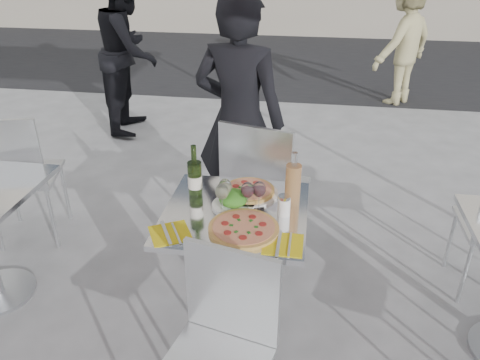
# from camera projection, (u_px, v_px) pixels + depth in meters

# --- Properties ---
(ground) EXTENTS (80.00, 80.00, 0.00)m
(ground) POSITION_uv_depth(u_px,v_px,m) (236.00, 321.00, 2.72)
(ground) COLOR slate
(street_asphalt) EXTENTS (24.00, 5.00, 0.00)m
(street_asphalt) POSITION_uv_depth(u_px,v_px,m) (295.00, 58.00, 8.39)
(street_asphalt) COLOR black
(street_asphalt) RESTS_ON ground
(main_table) EXTENTS (0.72, 0.72, 0.75)m
(main_table) POSITION_uv_depth(u_px,v_px,m) (236.00, 245.00, 2.46)
(main_table) COLOR #B7BABF
(main_table) RESTS_ON ground
(chair_far) EXTENTS (0.57, 0.58, 1.01)m
(chair_far) POSITION_uv_depth(u_px,v_px,m) (262.00, 181.00, 2.96)
(chair_far) COLOR silver
(chair_far) RESTS_ON ground
(chair_near) EXTENTS (0.50, 0.51, 0.91)m
(chair_near) POSITION_uv_depth(u_px,v_px,m) (221.00, 339.00, 1.90)
(chair_near) COLOR silver
(chair_near) RESTS_ON ground
(side_chair_lfar) EXTENTS (0.55, 0.56, 0.99)m
(side_chair_lfar) POSITION_uv_depth(u_px,v_px,m) (17.00, 170.00, 3.14)
(side_chair_lfar) COLOR silver
(side_chair_lfar) RESTS_ON ground
(woman_diner) EXTENTS (0.70, 0.53, 1.73)m
(woman_diner) POSITION_uv_depth(u_px,v_px,m) (239.00, 122.00, 3.16)
(woman_diner) COLOR black
(woman_diner) RESTS_ON ground
(pedestrian_a) EXTENTS (0.74, 0.91, 1.74)m
(pedestrian_a) POSITION_uv_depth(u_px,v_px,m) (129.00, 51.00, 5.01)
(pedestrian_a) COLOR black
(pedestrian_a) RESTS_ON ground
(pedestrian_b) EXTENTS (1.11, 1.15, 1.58)m
(pedestrian_b) POSITION_uv_depth(u_px,v_px,m) (403.00, 42.00, 5.85)
(pedestrian_b) COLOR tan
(pedestrian_b) RESTS_ON ground
(pizza_near) EXTENTS (0.34, 0.34, 0.02)m
(pizza_near) POSITION_uv_depth(u_px,v_px,m) (244.00, 228.00, 2.21)
(pizza_near) COLOR #DCAF56
(pizza_near) RESTS_ON main_table
(pizza_far) EXTENTS (0.31, 0.31, 0.03)m
(pizza_far) POSITION_uv_depth(u_px,v_px,m) (249.00, 191.00, 2.51)
(pizza_far) COLOR white
(pizza_far) RESTS_ON main_table
(salad_plate) EXTENTS (0.22, 0.22, 0.09)m
(salad_plate) POSITION_uv_depth(u_px,v_px,m) (233.00, 200.00, 2.39)
(salad_plate) COLOR white
(salad_plate) RESTS_ON main_table
(wine_bottle) EXTENTS (0.08, 0.08, 0.29)m
(wine_bottle) POSITION_uv_depth(u_px,v_px,m) (195.00, 177.00, 2.44)
(wine_bottle) COLOR #324B1C
(wine_bottle) RESTS_ON main_table
(carafe) EXTENTS (0.08, 0.08, 0.29)m
(carafe) POSITION_uv_depth(u_px,v_px,m) (293.00, 183.00, 2.38)
(carafe) COLOR #E6A662
(carafe) RESTS_ON main_table
(sugar_shaker) EXTENTS (0.06, 0.06, 0.11)m
(sugar_shaker) POSITION_uv_depth(u_px,v_px,m) (284.00, 205.00, 2.31)
(sugar_shaker) COLOR white
(sugar_shaker) RESTS_ON main_table
(wineglass_white_a) EXTENTS (0.07, 0.07, 0.16)m
(wineglass_white_a) POSITION_uv_depth(u_px,v_px,m) (222.00, 193.00, 2.31)
(wineglass_white_a) COLOR white
(wineglass_white_a) RESTS_ON main_table
(wineglass_white_b) EXTENTS (0.07, 0.07, 0.16)m
(wineglass_white_b) POSITION_uv_depth(u_px,v_px,m) (225.00, 188.00, 2.36)
(wineglass_white_b) COLOR white
(wineglass_white_b) RESTS_ON main_table
(wineglass_red_a) EXTENTS (0.07, 0.07, 0.16)m
(wineglass_red_a) POSITION_uv_depth(u_px,v_px,m) (248.00, 191.00, 2.32)
(wineglass_red_a) COLOR white
(wineglass_red_a) RESTS_ON main_table
(wineglass_red_b) EXTENTS (0.07, 0.07, 0.16)m
(wineglass_red_b) POSITION_uv_depth(u_px,v_px,m) (259.00, 190.00, 2.33)
(wineglass_red_b) COLOR white
(wineglass_red_b) RESTS_ON main_table
(napkin_left) EXTENTS (0.24, 0.24, 0.01)m
(napkin_left) POSITION_uv_depth(u_px,v_px,m) (170.00, 233.00, 2.19)
(napkin_left) COLOR gold
(napkin_left) RESTS_ON main_table
(napkin_right) EXTENTS (0.18, 0.20, 0.01)m
(napkin_right) POSITION_uv_depth(u_px,v_px,m) (283.00, 244.00, 2.11)
(napkin_right) COLOR gold
(napkin_right) RESTS_ON main_table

